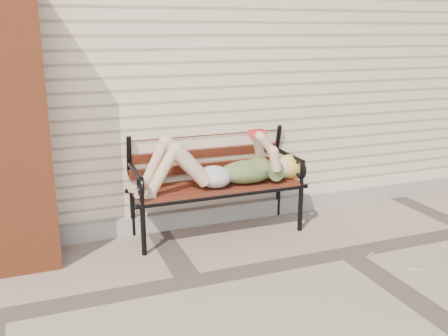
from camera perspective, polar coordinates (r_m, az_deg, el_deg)
name	(u,v)px	position (r m, az deg, el deg)	size (l,w,h in m)	color
ground	(347,253)	(3.98, 13.86, -9.40)	(80.00, 80.00, 0.00)	#7D6B60
house_wall	(213,43)	(6.31, -1.28, 14.12)	(8.00, 4.00, 3.00)	beige
foundation_strip	(287,204)	(4.72, 7.24, -4.11)	(8.00, 0.10, 0.15)	gray
brick_pillar	(10,127)	(3.74, -23.27, 4.28)	(0.50, 0.50, 2.00)	#974122
garden_bench	(213,167)	(4.14, -1.21, 0.15)	(1.52, 0.61, 0.98)	black
reading_woman	(220,166)	(4.03, -0.47, 0.20)	(1.43, 0.33, 0.45)	#093844
straw_scatter	(350,322)	(3.13, 14.24, -16.65)	(2.74, 1.47, 0.01)	#D4CB67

